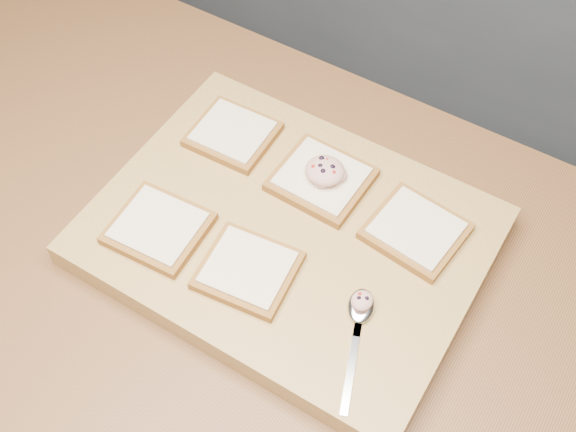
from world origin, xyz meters
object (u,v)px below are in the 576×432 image
(tuna_salad_dollop, at_px, (325,171))
(spoon, at_px, (360,315))
(cutting_board, at_px, (288,236))
(bread_far_center, at_px, (322,179))

(tuna_salad_dollop, bearing_deg, spoon, -48.12)
(cutting_board, bearing_deg, tuna_salad_dollop, 87.08)
(cutting_board, height_order, tuna_salad_dollop, tuna_salad_dollop)
(cutting_board, height_order, spoon, spoon)
(bread_far_center, distance_m, spoon, 0.22)
(cutting_board, bearing_deg, bread_far_center, 90.03)
(tuna_salad_dollop, bearing_deg, cutting_board, -92.92)
(bread_far_center, height_order, spoon, bread_far_center)
(cutting_board, relative_size, spoon, 3.13)
(cutting_board, distance_m, bread_far_center, 0.10)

